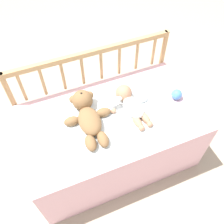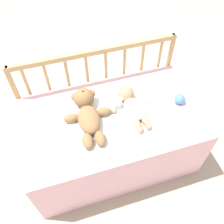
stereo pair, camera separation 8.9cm
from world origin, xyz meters
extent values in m
plane|color=tan|center=(0.00, 0.00, 0.00)|extent=(12.00, 12.00, 0.00)
cube|color=#EDB7C6|center=(0.00, 0.00, 0.26)|extent=(1.22, 0.71, 0.52)
cylinder|color=tan|center=(-0.59, 0.38, 0.40)|extent=(0.04, 0.04, 0.80)
cylinder|color=tan|center=(0.59, 0.38, 0.40)|extent=(0.04, 0.04, 0.80)
cube|color=tan|center=(0.00, 0.38, 0.78)|extent=(1.19, 0.03, 0.04)
cylinder|color=tan|center=(-0.50, 0.38, 0.64)|extent=(0.02, 0.02, 0.25)
cylinder|color=tan|center=(-0.36, 0.38, 0.64)|extent=(0.02, 0.02, 0.25)
cylinder|color=tan|center=(-0.22, 0.38, 0.64)|extent=(0.02, 0.02, 0.25)
cylinder|color=tan|center=(-0.07, 0.38, 0.64)|extent=(0.02, 0.02, 0.25)
cylinder|color=tan|center=(0.07, 0.38, 0.64)|extent=(0.02, 0.02, 0.25)
cylinder|color=tan|center=(0.22, 0.38, 0.64)|extent=(0.02, 0.02, 0.25)
cylinder|color=tan|center=(0.36, 0.38, 0.64)|extent=(0.02, 0.02, 0.25)
cylinder|color=tan|center=(0.50, 0.38, 0.64)|extent=(0.02, 0.02, 0.25)
cube|color=white|center=(-0.02, -0.01, 0.52)|extent=(0.82, 0.54, 0.01)
ellipsoid|color=olive|center=(-0.16, -0.01, 0.57)|extent=(0.16, 0.24, 0.10)
sphere|color=olive|center=(-0.15, 0.16, 0.59)|extent=(0.14, 0.14, 0.14)
sphere|color=beige|center=(-0.15, 0.16, 0.63)|extent=(0.06, 0.06, 0.06)
sphere|color=black|center=(-0.15, 0.16, 0.66)|extent=(0.02, 0.02, 0.02)
sphere|color=olive|center=(-0.21, 0.19, 0.60)|extent=(0.06, 0.06, 0.06)
sphere|color=olive|center=(-0.09, 0.18, 0.60)|extent=(0.06, 0.06, 0.06)
ellipsoid|color=olive|center=(-0.26, 0.05, 0.55)|extent=(0.11, 0.07, 0.06)
ellipsoid|color=olive|center=(-0.05, 0.04, 0.55)|extent=(0.11, 0.07, 0.06)
ellipsoid|color=olive|center=(-0.21, -0.16, 0.56)|extent=(0.07, 0.12, 0.07)
ellipsoid|color=olive|center=(-0.13, -0.16, 0.56)|extent=(0.07, 0.12, 0.07)
ellipsoid|color=white|center=(0.15, -0.01, 0.56)|extent=(0.14, 0.20, 0.09)
sphere|color=tan|center=(0.14, 0.13, 0.58)|extent=(0.12, 0.12, 0.12)
ellipsoid|color=white|center=(0.05, 0.07, 0.60)|extent=(0.11, 0.05, 0.04)
ellipsoid|color=white|center=(0.24, 0.05, 0.54)|extent=(0.11, 0.05, 0.04)
sphere|color=tan|center=(0.02, 0.03, 0.54)|extent=(0.04, 0.04, 0.04)
sphere|color=tan|center=(0.27, 0.05, 0.54)|extent=(0.04, 0.04, 0.04)
ellipsoid|color=tan|center=(0.13, -0.12, 0.55)|extent=(0.06, 0.11, 0.05)
ellipsoid|color=tan|center=(0.20, -0.11, 0.55)|extent=(0.06, 0.11, 0.05)
sphere|color=tan|center=(0.14, -0.17, 0.54)|extent=(0.04, 0.04, 0.04)
sphere|color=tan|center=(0.20, -0.16, 0.54)|extent=(0.04, 0.04, 0.04)
sphere|color=#4C8CDB|center=(0.49, -0.02, 0.56)|extent=(0.08, 0.08, 0.08)
camera|label=1|loc=(-0.38, -0.94, 1.87)|focal=40.00mm
camera|label=2|loc=(-0.30, -0.97, 1.87)|focal=40.00mm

